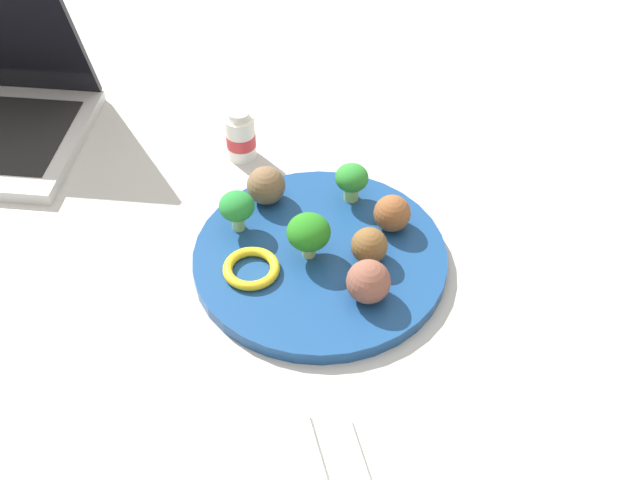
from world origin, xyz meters
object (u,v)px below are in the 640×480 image
Objects in this scene: broccoli_floret_back_left at (308,231)px; broccoli_floret_far_rim at (237,207)px; broccoli_floret_front_right at (352,179)px; plate at (320,258)px; yogurt_bottle at (241,137)px; meatball_center at (392,213)px; pepper_ring_near_rim at (251,268)px; meatball_back_right at (369,246)px; meatball_front_left at (266,185)px; meatball_far_rim at (368,282)px.

broccoli_floret_far_rim is (-0.05, -0.07, -0.00)m from broccoli_floret_back_left.
broccoli_floret_far_rim is (0.02, -0.14, 0.00)m from broccoli_floret_front_right.
plate is 0.22m from yogurt_bottle.
meatball_center is at bearing 38.72° from yogurt_bottle.
broccoli_floret_far_rim is 0.08m from pepper_ring_near_rim.
broccoli_floret_far_rim is at bearing -101.11° from meatball_center.
meatball_center is at bearing 78.89° from broccoli_floret_far_rim.
broccoli_floret_front_right is 0.10m from meatball_back_right.
yogurt_bottle reaches higher than broccoli_floret_front_right.
broccoli_floret_back_left is at bearing -104.58° from plate.
yogurt_bottle is at bearing -138.08° from broccoli_floret_front_right.
broccoli_floret_front_right reaches higher than pepper_ring_near_rim.
pepper_ring_near_rim is (0.11, -0.03, -0.02)m from meatball_front_left.
meatball_back_right is (-0.05, 0.01, -0.00)m from meatball_far_rim.
yogurt_bottle is at bearing -141.28° from meatball_center.
broccoli_floret_back_left is 0.07m from pepper_ring_near_rim.
meatball_back_right is at bearing -40.83° from meatball_center.
meatball_far_rim is 1.15× the size of meatball_back_right.
meatball_back_right is (0.02, 0.06, -0.01)m from broccoli_floret_back_left.
plate is at bearing -33.94° from broccoli_floret_front_right.
broccoli_floret_far_rim is (-0.06, -0.08, 0.04)m from plate.
broccoli_floret_back_left is 0.87× the size of pepper_ring_near_rim.
meatball_back_right is at bearing 68.94° from plate.
broccoli_floret_front_right is at bearing -149.54° from meatball_center.
broccoli_floret_back_left and yogurt_bottle have the same top height.
meatball_center is at bearing 30.46° from broccoli_floret_front_right.
pepper_ring_near_rim is at bearing -17.30° from meatball_front_left.
broccoli_floret_front_right is 0.17m from yogurt_bottle.
broccoli_floret_back_left is 0.10m from broccoli_floret_front_right.
broccoli_floret_back_left reaches higher than broccoli_floret_front_right.
meatball_back_right reaches higher than pepper_ring_near_rim.
meatball_far_rim is at bearing 42.07° from broccoli_floret_far_rim.
plate is 4.56× the size of pepper_ring_near_rim.
plate is at bearing 99.23° from pepper_ring_near_rim.
plate is 0.09m from meatball_far_rim.
pepper_ring_near_rim reaches higher than plate.
broccoli_floret_front_right is at bearing 125.24° from pepper_ring_near_rim.
plate is 6.68× the size of meatball_center.
broccoli_floret_front_right is at bearing 79.77° from meatball_front_left.
broccoli_floret_back_left is at bearing 52.12° from broccoli_floret_far_rim.
pepper_ring_near_rim is (-0.01, -0.13, -0.01)m from meatball_back_right.
meatball_far_rim is 0.13m from pepper_ring_near_rim.
meatball_far_rim reaches higher than meatball_front_left.
pepper_ring_near_rim is at bearing -77.47° from meatball_center.
yogurt_bottle is (-0.21, -0.06, 0.02)m from plate.
meatball_center is at bearing 60.45° from meatball_front_left.
broccoli_floret_back_left is at bearing 12.82° from yogurt_bottle.
broccoli_floret_back_left is 0.09m from meatball_far_rim.
broccoli_floret_front_right is 0.10m from meatball_front_left.
plate is at bearing -74.60° from meatball_center.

